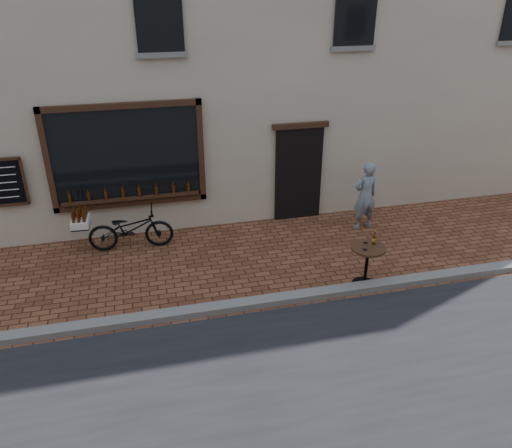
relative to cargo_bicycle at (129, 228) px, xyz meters
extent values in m
plane|color=#562D1B|center=(2.02, -2.84, -0.47)|extent=(90.00, 90.00, 0.00)
cube|color=slate|center=(2.02, -2.64, -0.41)|extent=(90.00, 0.25, 0.12)
cube|color=black|center=(0.12, 0.61, 1.38)|extent=(3.00, 0.06, 2.00)
cube|color=black|center=(0.12, 0.59, 2.44)|extent=(3.24, 0.10, 0.12)
cube|color=black|center=(0.12, 0.59, 0.32)|extent=(3.24, 0.10, 0.12)
cube|color=black|center=(-1.44, 0.59, 1.38)|extent=(0.12, 0.10, 2.24)
cube|color=black|center=(1.68, 0.59, 1.38)|extent=(0.12, 0.10, 2.24)
cube|color=black|center=(0.12, 0.54, 0.45)|extent=(2.90, 0.16, 0.05)
cube|color=black|center=(3.92, 0.62, 0.63)|extent=(1.10, 0.10, 2.20)
cube|color=black|center=(3.92, 0.59, 1.79)|extent=(1.30, 0.10, 0.12)
cube|color=black|center=(-2.28, 0.60, 1.03)|extent=(0.62, 0.04, 0.92)
cylinder|color=#3D1C07|center=(-1.13, 0.54, 0.57)|extent=(0.06, 0.06, 0.19)
cylinder|color=#3D1C07|center=(-0.78, 0.54, 0.57)|extent=(0.06, 0.06, 0.19)
cylinder|color=#3D1C07|center=(-0.42, 0.54, 0.57)|extent=(0.06, 0.06, 0.19)
cylinder|color=#3D1C07|center=(-0.06, 0.54, 0.57)|extent=(0.06, 0.06, 0.19)
cylinder|color=#3D1C07|center=(0.29, 0.54, 0.57)|extent=(0.06, 0.06, 0.19)
cylinder|color=#3D1C07|center=(0.65, 0.54, 0.57)|extent=(0.06, 0.06, 0.19)
cylinder|color=#3D1C07|center=(1.01, 0.54, 0.57)|extent=(0.06, 0.06, 0.19)
cylinder|color=#3D1C07|center=(1.37, 0.54, 0.57)|extent=(0.06, 0.06, 0.19)
cube|color=black|center=(1.02, 0.62, 4.13)|extent=(0.90, 0.06, 1.40)
cube|color=black|center=(5.02, 0.62, 4.13)|extent=(0.90, 0.06, 1.40)
imported|color=black|center=(0.04, 0.00, -0.01)|extent=(1.78, 0.70, 0.92)
cube|color=black|center=(-0.94, 0.04, 0.16)|extent=(0.37, 0.51, 0.03)
cube|color=silver|center=(-0.94, 0.04, 0.25)|extent=(0.37, 0.53, 0.14)
cylinder|color=#3D1C07|center=(-0.84, -0.14, 0.42)|extent=(0.06, 0.06, 0.19)
cylinder|color=#3D1C07|center=(-0.94, -0.14, 0.42)|extent=(0.06, 0.06, 0.19)
cylinder|color=#3D1C07|center=(-1.05, -0.13, 0.42)|extent=(0.06, 0.06, 0.19)
cylinder|color=#3D1C07|center=(-0.84, -0.02, 0.42)|extent=(0.06, 0.06, 0.19)
cylinder|color=#3D1C07|center=(-0.94, -0.02, 0.42)|extent=(0.06, 0.06, 0.19)
cylinder|color=#3D1C07|center=(-1.04, -0.01, 0.42)|extent=(0.06, 0.06, 0.19)
cylinder|color=#3D1C07|center=(-0.83, 0.10, 0.42)|extent=(0.06, 0.06, 0.19)
cylinder|color=#3D1C07|center=(-0.93, 0.11, 0.42)|extent=(0.06, 0.06, 0.19)
cylinder|color=#3D1C07|center=(-1.04, 0.11, 0.42)|extent=(0.06, 0.06, 0.19)
cylinder|color=#3D1C07|center=(-0.83, 0.22, 0.42)|extent=(0.06, 0.06, 0.19)
cylinder|color=#3D1C07|center=(-0.93, 0.23, 0.42)|extent=(0.06, 0.06, 0.19)
cylinder|color=black|center=(4.26, -2.49, -0.46)|extent=(0.47, 0.47, 0.03)
cylinder|color=black|center=(4.26, -2.49, -0.06)|extent=(0.06, 0.06, 0.75)
cylinder|color=#321D10|center=(4.26, -2.49, 0.33)|extent=(0.64, 0.64, 0.04)
cylinder|color=gold|center=(4.39, -2.42, 0.46)|extent=(0.07, 0.07, 0.06)
cylinder|color=white|center=(4.16, -2.56, 0.42)|extent=(0.08, 0.08, 0.14)
imported|color=slate|center=(5.23, -0.25, 0.33)|extent=(0.63, 0.45, 1.59)
camera|label=1|loc=(0.42, -9.68, 4.82)|focal=35.00mm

